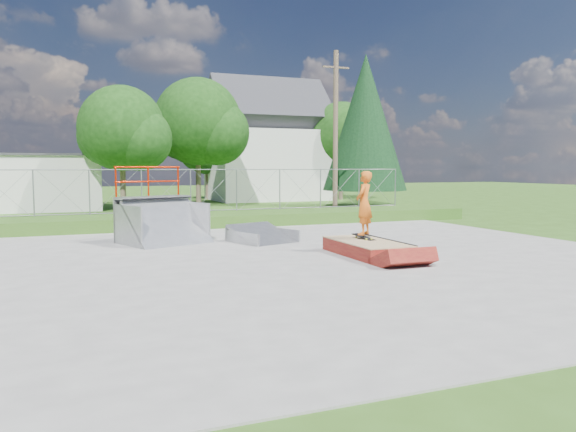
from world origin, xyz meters
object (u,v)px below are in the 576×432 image
object	(u,v)px
quarter_pipe	(164,205)
skater	(364,206)
flat_bank_ramp	(263,235)
grind_box	(367,248)

from	to	relation	value
quarter_pipe	skater	distance (m)	6.24
flat_bank_ramp	quarter_pipe	bearing A→B (deg)	144.79
quarter_pipe	grind_box	bearing A→B (deg)	-65.03
quarter_pipe	skater	world-z (taller)	quarter_pipe
grind_box	skater	xyz separation A→B (m)	(0.12, 0.37, 1.12)
quarter_pipe	flat_bank_ramp	distance (m)	3.19
grind_box	flat_bank_ramp	bearing A→B (deg)	116.05
quarter_pipe	flat_bank_ramp	size ratio (longest dim) A/B	1.34
grind_box	quarter_pipe	bearing A→B (deg)	136.58
grind_box	skater	world-z (taller)	skater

